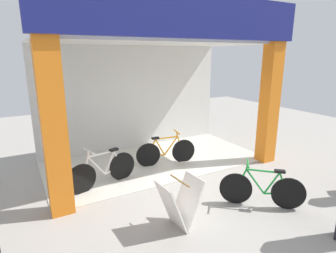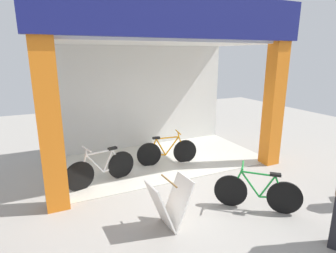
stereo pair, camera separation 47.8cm
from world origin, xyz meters
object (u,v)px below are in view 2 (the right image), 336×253
object	(u,v)px
sandwich_board_sign	(169,204)
bicycle_parked_0	(257,192)
bicycle_inside_0	(167,152)
bicycle_inside_1	(101,169)

from	to	relation	value
sandwich_board_sign	bicycle_parked_0	bearing A→B (deg)	-6.81
bicycle_parked_0	sandwich_board_sign	world-z (taller)	bicycle_parked_0
bicycle_inside_0	bicycle_parked_0	size ratio (longest dim) A/B	1.31
bicycle_inside_0	sandwich_board_sign	world-z (taller)	bicycle_inside_0
bicycle_inside_1	sandwich_board_sign	world-z (taller)	bicycle_inside_1
bicycle_parked_0	bicycle_inside_0	bearing A→B (deg)	102.25
bicycle_parked_0	sandwich_board_sign	distance (m)	1.76
bicycle_inside_0	sandwich_board_sign	bearing A→B (deg)	-114.27
bicycle_inside_1	bicycle_parked_0	world-z (taller)	bicycle_inside_1
bicycle_inside_0	bicycle_inside_1	xyz separation A→B (m)	(-1.83, -0.42, 0.01)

